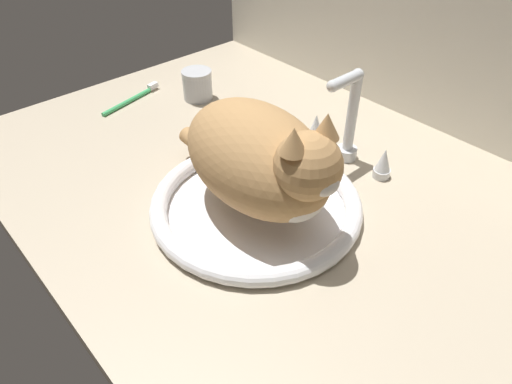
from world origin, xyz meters
The scene contains 7 objects.
countertop centered at (0.00, 0.00, 1.50)cm, with size 123.20×80.19×3.00cm, color #B7A88E.
backsplash_wall centered at (0.00, 41.29, 17.43)cm, with size 123.20×2.40×34.85cm, color silver.
sink_basin centered at (0.92, -6.50, 4.31)cm, with size 35.75×35.75×2.94cm.
faucet centered at (0.92, 16.68, 10.06)cm, with size 19.94×9.73×18.60cm.
cat centered at (2.62, -6.61, 14.44)cm, with size 38.43×19.65×19.80cm.
metal_jar centered at (-38.71, 10.45, 6.48)cm, with size 6.99×6.99×6.93cm.
toothbrush centered at (-47.93, -1.96, 3.62)cm, with size 5.29×17.08×1.70cm.
Camera 1 is at (46.09, -46.84, 55.64)cm, focal length 32.92 mm.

